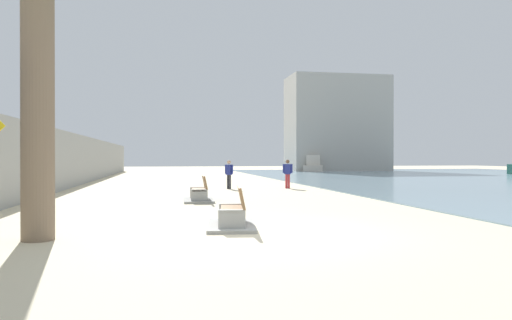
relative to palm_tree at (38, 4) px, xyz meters
The scene contains 9 objects.
ground_plane 19.16m from the palm_tree, 75.80° to the left, with size 120.00×120.00×0.00m, color beige.
seawall 18.52m from the palm_tree, 99.29° to the left, with size 0.80×64.00×3.01m, color #9E9E99.
palm_tree is the anchor object (origin of this frame).
bench_near 6.12m from the palm_tree, 14.18° to the left, with size 1.35×2.22×0.98m.
bench_far 9.87m from the palm_tree, 64.89° to the left, with size 1.17×2.13×0.98m.
person_walking 16.24m from the palm_tree, 68.69° to the left, with size 0.39×0.41×1.51m.
person_standing 17.55m from the palm_tree, 58.77° to the left, with size 0.49×0.30×1.54m.
boat_far_right 47.60m from the palm_tree, 65.90° to the left, with size 3.50×4.55×1.90m.
harbor_building 51.52m from the palm_tree, 63.26° to the left, with size 12.00×6.00×11.54m, color #ADAAA3.
Camera 1 is at (-2.05, -10.21, 1.65)m, focal length 33.69 mm.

